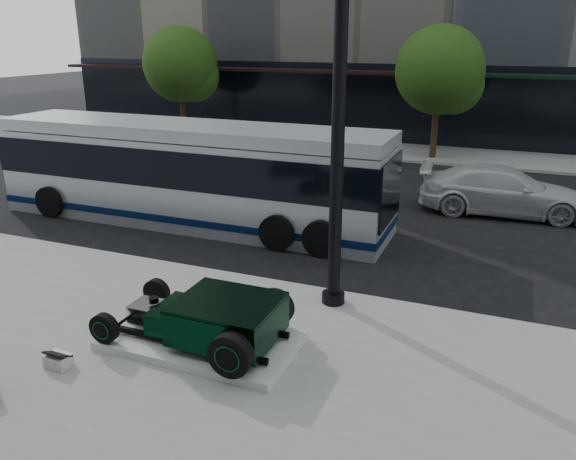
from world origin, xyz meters
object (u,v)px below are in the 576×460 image
at_px(hot_rod, 217,319).
at_px(white_sedan, 503,191).
at_px(transit_bus, 189,173).
at_px(lamppost, 339,109).

xyz_separation_m(hot_rod, white_sedan, (4.28, 10.68, 0.04)).
height_order(hot_rod, transit_bus, transit_bus).
bearing_deg(transit_bus, white_sedan, 26.39).
xyz_separation_m(lamppost, transit_bus, (-5.74, 3.89, -2.57)).
relative_size(transit_bus, white_sedan, 2.38).
bearing_deg(hot_rod, lamppost, 61.68).
bearing_deg(transit_bus, lamppost, -34.15).
distance_m(hot_rod, lamppost, 4.38).
xyz_separation_m(hot_rod, lamppost, (1.34, 2.48, 3.36)).
height_order(lamppost, transit_bus, lamppost).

